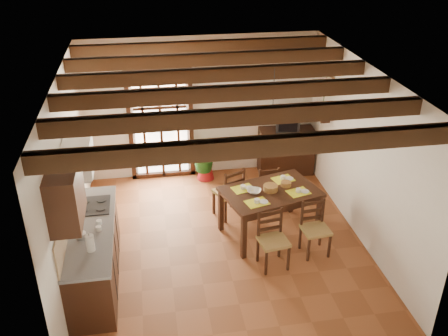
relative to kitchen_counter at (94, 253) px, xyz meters
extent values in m
plane|color=brown|center=(1.96, 0.60, -0.47)|extent=(5.00, 5.00, 0.00)
cube|color=silver|center=(1.96, 3.10, 0.93)|extent=(4.50, 0.02, 2.80)
cube|color=silver|center=(1.96, -1.90, 0.93)|extent=(4.50, 0.02, 2.80)
cube|color=silver|center=(-0.29, 0.60, 0.93)|extent=(0.02, 5.00, 2.80)
cube|color=silver|center=(4.21, 0.60, 0.93)|extent=(0.02, 5.00, 2.80)
cube|color=white|center=(1.96, 0.60, 2.33)|extent=(4.50, 5.00, 0.02)
cube|color=black|center=(1.96, -1.50, 2.22)|extent=(4.50, 0.14, 0.20)
cube|color=black|center=(1.96, -0.66, 2.22)|extent=(4.50, 0.14, 0.20)
cube|color=black|center=(1.96, 0.18, 2.22)|extent=(4.50, 0.14, 0.20)
cube|color=black|center=(1.96, 1.02, 2.22)|extent=(4.50, 0.14, 0.20)
cube|color=black|center=(1.96, 1.86, 2.22)|extent=(4.50, 0.14, 0.20)
cube|color=black|center=(1.96, 2.70, 2.22)|extent=(4.50, 0.14, 0.20)
cube|color=white|center=(1.16, 3.09, 0.63)|extent=(1.01, 0.02, 2.11)
cube|color=black|center=(1.16, 3.04, 1.77)|extent=(1.26, 0.10, 0.08)
cube|color=black|center=(0.57, 3.04, 0.63)|extent=(0.08, 0.10, 2.28)
cube|color=black|center=(1.75, 3.04, 0.63)|extent=(0.08, 0.10, 2.28)
cube|color=black|center=(1.16, 3.02, 0.63)|extent=(1.01, 0.03, 2.02)
cube|color=black|center=(0.01, 0.00, -0.03)|extent=(0.60, 2.20, 0.88)
cube|color=slate|center=(0.01, 0.00, 0.43)|extent=(0.64, 2.25, 0.04)
cube|color=tan|center=(-0.28, 0.00, 0.66)|extent=(0.02, 2.20, 0.50)
cube|color=black|center=(-0.12, -0.70, 1.38)|extent=(0.35, 0.80, 0.70)
cube|color=white|center=(-0.09, 0.55, 1.28)|extent=(0.38, 0.60, 0.50)
cube|color=silver|center=(-0.09, 0.55, 1.01)|extent=(0.32, 0.55, 0.04)
cube|color=black|center=(0.01, 0.55, 0.45)|extent=(0.50, 0.55, 0.02)
cylinder|color=white|center=(0.06, -0.55, 0.56)|extent=(0.11, 0.11, 0.24)
cylinder|color=silver|center=(-0.09, -0.25, 0.48)|extent=(0.14, 0.14, 0.10)
cube|color=#311A10|center=(2.77, 0.73, 0.31)|extent=(1.70, 1.33, 0.05)
cube|color=#311A10|center=(2.77, 0.73, 0.23)|extent=(1.53, 1.20, 0.11)
cube|color=#311A10|center=(3.32, 1.32, -0.09)|extent=(0.09, 0.09, 0.76)
cube|color=#311A10|center=(2.00, 0.95, -0.09)|extent=(0.09, 0.09, 0.76)
cube|color=#311A10|center=(3.54, 0.51, -0.09)|extent=(0.09, 0.09, 0.76)
cube|color=#311A10|center=(2.22, 0.15, -0.09)|extent=(0.09, 0.09, 0.76)
cube|color=#A17F44|center=(2.62, -0.12, -0.03)|extent=(0.47, 0.45, 0.05)
cube|color=black|center=(2.59, 0.05, 0.20)|extent=(0.42, 0.10, 0.46)
cube|color=black|center=(2.62, -0.12, -0.25)|extent=(0.45, 0.43, 0.45)
cube|color=#A17F44|center=(3.34, 0.08, -0.04)|extent=(0.44, 0.42, 0.05)
cube|color=black|center=(3.32, 0.24, 0.18)|extent=(0.41, 0.07, 0.44)
cube|color=black|center=(3.34, 0.08, -0.26)|extent=(0.42, 0.40, 0.43)
cube|color=#A17F44|center=(2.20, 1.39, 0.00)|extent=(0.58, 0.57, 0.05)
cube|color=black|center=(2.27, 1.23, 0.24)|extent=(0.41, 0.22, 0.48)
cube|color=black|center=(2.20, 1.39, -0.24)|extent=(0.55, 0.54, 0.47)
cube|color=#A17F44|center=(2.92, 1.59, -0.06)|extent=(0.40, 0.38, 0.05)
cube|color=black|center=(2.93, 1.43, 0.15)|extent=(0.39, 0.05, 0.42)
cube|color=black|center=(2.92, 1.59, -0.27)|extent=(0.38, 0.36, 0.42)
cube|color=yellow|center=(2.39, 0.50, 0.40)|extent=(0.34, 0.26, 0.01)
cube|color=yellow|center=(3.14, 0.50, 0.40)|extent=(0.34, 0.26, 0.01)
cube|color=yellow|center=(2.39, 0.97, 0.40)|extent=(0.34, 0.26, 0.01)
cube|color=yellow|center=(3.14, 0.97, 0.40)|extent=(0.34, 0.26, 0.01)
cylinder|color=olive|center=(2.77, 0.73, 0.45)|extent=(0.24, 0.24, 0.10)
imported|color=white|center=(2.50, 0.71, 0.37)|extent=(0.28, 0.28, 0.05)
cube|color=black|center=(3.64, 2.83, -0.01)|extent=(1.13, 0.57, 0.93)
cube|color=black|center=(3.64, 2.83, 0.65)|extent=(0.54, 0.51, 0.39)
cube|color=black|center=(3.64, 2.62, 0.65)|extent=(0.36, 0.11, 0.29)
cube|color=white|center=(3.46, 3.08, 1.28)|extent=(0.25, 0.03, 0.32)
cone|color=maroon|center=(1.98, 2.79, -0.36)|extent=(0.34, 0.34, 0.21)
imported|color=#144C19|center=(1.98, 2.79, 0.10)|extent=(1.89, 1.70, 1.84)
cube|color=black|center=(4.10, 2.20, 1.08)|extent=(0.20, 0.42, 0.03)
cube|color=black|center=(4.10, 2.03, 0.99)|extent=(0.18, 0.03, 0.18)
cube|color=black|center=(4.10, 2.37, 0.99)|extent=(0.18, 0.03, 0.18)
imported|color=#B2BFB2|center=(4.10, 2.20, 1.18)|extent=(0.15, 0.15, 0.15)
sphere|color=yellow|center=(4.10, 2.20, 1.39)|extent=(0.14, 0.14, 0.14)
cylinder|color=#144C19|center=(4.10, 2.20, 1.24)|extent=(0.01, 0.01, 0.28)
cube|color=brown|center=(4.18, 2.20, 1.58)|extent=(0.03, 0.32, 0.32)
cube|color=#C3B292|center=(4.17, 2.20, 1.58)|extent=(0.01, 0.26, 0.26)
cylinder|color=black|center=(2.77, 0.83, 1.98)|extent=(0.01, 0.01, 0.70)
cone|color=#EFE7C0|center=(2.77, 0.83, 1.61)|extent=(0.36, 0.36, 0.14)
sphere|color=#FFD88C|center=(2.77, 0.83, 1.53)|extent=(0.09, 0.09, 0.09)
camera|label=1|loc=(0.89, -5.98, 4.37)|focal=40.00mm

